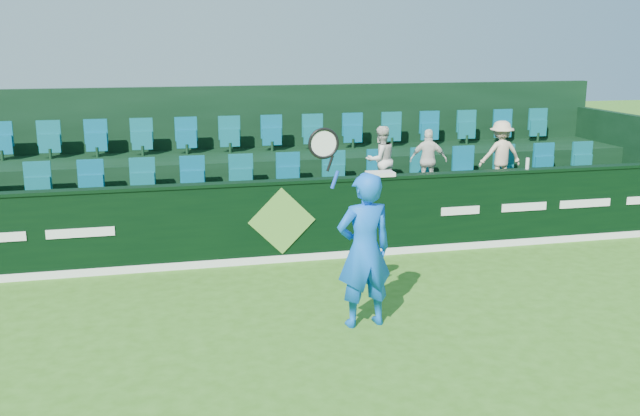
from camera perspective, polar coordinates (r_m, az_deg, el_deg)
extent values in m
plane|color=#356919|center=(8.16, 1.99, -12.54)|extent=(60.00, 60.00, 0.00)
cube|color=black|center=(11.62, -3.16, -1.16)|extent=(16.00, 0.20, 1.30)
cube|color=black|center=(11.47, -3.21, 2.11)|extent=(16.00, 0.24, 0.05)
cube|color=white|center=(11.68, -3.03, -4.09)|extent=(16.00, 0.02, 0.12)
cube|color=#5F9937|center=(11.49, -3.06, -1.06)|extent=(1.10, 0.02, 1.10)
cube|color=white|center=(11.39, -18.61, -1.90)|extent=(1.00, 0.01, 0.14)
cube|color=white|center=(12.41, 11.17, -0.21)|extent=(0.70, 0.01, 0.14)
cube|color=white|center=(12.94, 16.02, 0.08)|extent=(0.85, 0.01, 0.14)
cube|color=white|center=(13.56, 20.45, 0.35)|extent=(1.00, 0.01, 0.14)
cube|color=black|center=(12.73, -4.02, -1.03)|extent=(16.00, 2.00, 0.80)
cube|color=black|center=(14.50, -5.26, 1.75)|extent=(16.00, 1.80, 1.30)
cube|color=black|center=(15.37, -5.84, 4.86)|extent=(16.00, 0.20, 2.60)
cube|color=black|center=(16.57, 23.48, 3.39)|extent=(0.20, 4.00, 2.00)
cube|color=#085974|center=(12.96, -4.36, 2.40)|extent=(13.50, 0.50, 0.60)
cube|color=#085974|center=(14.64, -5.51, 5.63)|extent=(13.50, 0.50, 0.60)
imported|color=blue|center=(8.93, 3.56, -3.39)|extent=(0.77, 0.55, 1.98)
cylinder|color=#143FBF|center=(8.50, 1.20, 2.28)|extent=(0.11, 0.04, 0.22)
cylinder|color=black|center=(8.45, 0.82, 3.59)|extent=(0.10, 0.03, 0.20)
torus|color=black|center=(8.40, 0.29, 5.19)|extent=(0.48, 0.04, 0.48)
cylinder|color=silver|center=(8.40, 0.29, 5.19)|extent=(0.39, 0.01, 0.39)
imported|color=silver|center=(13.01, 4.87, 3.86)|extent=(0.71, 0.61, 1.24)
imported|color=silver|center=(13.34, 8.67, 3.80)|extent=(0.73, 0.49, 1.15)
imported|color=beige|center=(13.93, 14.24, 4.19)|extent=(0.83, 0.49, 1.27)
cube|color=white|center=(11.86, 4.84, 2.75)|extent=(0.45, 0.29, 0.07)
cylinder|color=silver|center=(12.93, 16.26, 3.44)|extent=(0.06, 0.06, 0.20)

